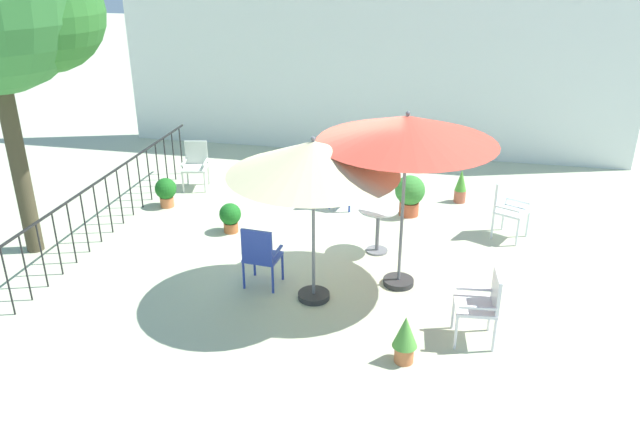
# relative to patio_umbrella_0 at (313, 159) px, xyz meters

# --- Properties ---
(ground_plane) EXTENTS (60.00, 60.00, 0.00)m
(ground_plane) POSITION_rel_patio_umbrella_0_xyz_m (-0.18, 1.55, -2.03)
(ground_plane) COLOR beige
(villa_facade) EXTENTS (11.43, 0.30, 5.15)m
(villa_facade) POSITION_rel_patio_umbrella_0_xyz_m (-0.18, 6.64, 0.54)
(villa_facade) COLOR white
(villa_facade) RESTS_ON ground
(terrace_railing) EXTENTS (0.03, 5.91, 1.01)m
(terrace_railing) POSITION_rel_patio_umbrella_0_xyz_m (-3.79, 1.55, -1.35)
(terrace_railing) COLOR black
(terrace_railing) RESTS_ON ground
(patio_umbrella_0) EXTENTS (2.22, 2.22, 2.33)m
(patio_umbrella_0) POSITION_rel_patio_umbrella_0_xyz_m (0.00, 0.00, 0.00)
(patio_umbrella_0) COLOR #2D2D2D
(patio_umbrella_0) RESTS_ON ground
(patio_umbrella_1) EXTENTS (2.39, 2.39, 2.55)m
(patio_umbrella_1) POSITION_rel_patio_umbrella_0_xyz_m (1.11, 0.63, 0.26)
(patio_umbrella_1) COLOR #2D2D2D
(patio_umbrella_1) RESTS_ON ground
(cafe_table_0) EXTENTS (0.62, 0.62, 0.74)m
(cafe_table_0) POSITION_rel_patio_umbrella_0_xyz_m (0.68, 1.59, -1.52)
(cafe_table_0) COLOR white
(cafe_table_0) RESTS_ON ground
(patio_chair_0) EXTENTS (0.55, 0.58, 0.91)m
(patio_chair_0) POSITION_rel_patio_umbrella_0_xyz_m (-3.20, 3.66, -1.53)
(patio_chair_0) COLOR silver
(patio_chair_0) RESTS_ON ground
(patio_chair_1) EXTENTS (0.62, 0.63, 0.97)m
(patio_chair_1) POSITION_rel_patio_umbrella_0_xyz_m (2.68, 2.58, -1.48)
(patio_chair_1) COLOR white
(patio_chair_1) RESTS_ON ground
(patio_chair_2) EXTENTS (0.52, 0.55, 0.93)m
(patio_chair_2) POSITION_rel_patio_umbrella_0_xyz_m (-0.25, 3.31, -1.51)
(patio_chair_2) COLOR #25419D
(patio_chair_2) RESTS_ON ground
(patio_chair_3) EXTENTS (0.53, 0.52, 0.94)m
(patio_chair_3) POSITION_rel_patio_umbrella_0_xyz_m (2.22, -0.54, -1.49)
(patio_chair_3) COLOR white
(patio_chair_3) RESTS_ON ground
(patio_chair_4) EXTENTS (0.51, 0.47, 0.94)m
(patio_chair_4) POSITION_rel_patio_umbrella_0_xyz_m (-0.80, 0.15, -1.50)
(patio_chair_4) COLOR #2B40A1
(patio_chair_4) RESTS_ON ground
(potted_plant_0) EXTENTS (0.22, 0.22, 0.64)m
(potted_plant_0) POSITION_rel_patio_umbrella_0_xyz_m (1.94, 3.94, -1.72)
(potted_plant_0) COLOR #BE6146
(potted_plant_0) RESTS_ON ground
(potted_plant_1) EXTENTS (0.37, 0.37, 0.51)m
(potted_plant_1) POSITION_rel_patio_umbrella_0_xyz_m (-1.83, 1.80, -1.75)
(potted_plant_1) COLOR #B25F32
(potted_plant_1) RESTS_ON ground
(potted_plant_2) EXTENTS (0.22, 0.22, 0.57)m
(potted_plant_2) POSITION_rel_patio_umbrella_0_xyz_m (-1.18, 3.83, -1.76)
(potted_plant_2) COLOR brown
(potted_plant_2) RESTS_ON ground
(potted_plant_3) EXTENTS (0.39, 0.39, 0.55)m
(potted_plant_3) POSITION_rel_patio_umbrella_0_xyz_m (-3.36, 2.59, -1.72)
(potted_plant_3) COLOR #D07443
(potted_plant_3) RESTS_ON ground
(potted_plant_4) EXTENTS (0.53, 0.53, 0.74)m
(potted_plant_4) POSITION_rel_patio_umbrella_0_xyz_m (1.05, 3.14, -1.62)
(potted_plant_4) COLOR #BF5534
(potted_plant_4) RESTS_ON ground
(potted_plant_5) EXTENTS (0.30, 0.30, 0.61)m
(potted_plant_5) POSITION_rel_patio_umbrella_0_xyz_m (1.35, -1.16, -1.70)
(potted_plant_5) COLOR #CA7141
(potted_plant_5) RESTS_ON ground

